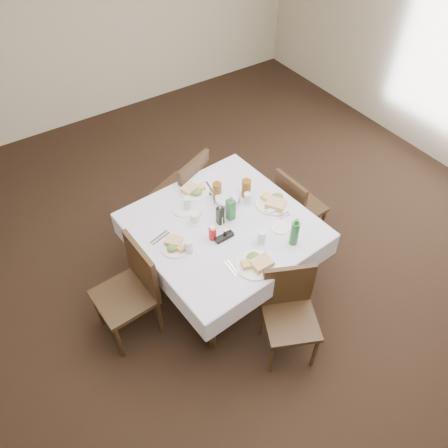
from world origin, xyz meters
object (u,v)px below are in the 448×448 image
object	(u,v)px
dining_table	(223,230)
chair_south	(289,307)
coffee_mug	(195,218)
oil_cruet_dark	(220,215)
ketchup_bottle	(213,233)
chair_north	(187,189)
water_w	(189,246)
chair_west	(133,286)
chair_east	(295,205)
water_n	(188,203)
water_s	(262,237)
bread_basket	(227,201)
green_bottle	(295,233)
water_e	(247,199)
oil_cruet_green	(231,209)

from	to	relation	value
dining_table	chair_south	bearing A→B (deg)	-84.11
dining_table	coffee_mug	distance (m)	0.26
oil_cruet_dark	ketchup_bottle	bearing A→B (deg)	-142.49
chair_north	coffee_mug	bearing A→B (deg)	-112.67
water_w	coffee_mug	world-z (taller)	water_w
oil_cruet_dark	ketchup_bottle	size ratio (longest dim) A/B	1.62
chair_west	chair_east	bearing A→B (deg)	1.46
chair_south	water_n	size ratio (longest dim) A/B	6.83
water_w	oil_cruet_dark	world-z (taller)	oil_cruet_dark
chair_west	water_s	size ratio (longest dim) A/B	7.62
chair_north	ketchup_bottle	xyz separation A→B (m)	(-0.25, -0.87, 0.30)
dining_table	coffee_mug	world-z (taller)	coffee_mug
chair_south	ketchup_bottle	world-z (taller)	ketchup_bottle
chair_north	bread_basket	distance (m)	0.67
chair_west	green_bottle	xyz separation A→B (m)	(1.19, -0.49, 0.35)
water_n	oil_cruet_dark	distance (m)	0.32
chair_north	water_w	xyz separation A→B (m)	(-0.47, -0.89, 0.30)
dining_table	chair_east	bearing A→B (deg)	3.80
coffee_mug	ketchup_bottle	bearing A→B (deg)	-85.38
water_e	bread_basket	size ratio (longest dim) A/B	0.50
chair_south	coffee_mug	size ratio (longest dim) A/B	6.21
chair_south	water_s	world-z (taller)	water_s
oil_cruet_dark	bread_basket	bearing A→B (deg)	42.68
oil_cruet_green	water_n	bearing A→B (deg)	128.95
chair_south	water_w	size ratio (longest dim) A/B	7.15
chair_west	ketchup_bottle	xyz separation A→B (m)	(0.69, -0.10, 0.30)
water_s	water_e	distance (m)	0.46
water_w	bread_basket	size ratio (longest dim) A/B	0.53
water_s	bread_basket	size ratio (longest dim) A/B	0.54
chair_south	coffee_mug	distance (m)	1.03
chair_east	water_e	world-z (taller)	water_e
chair_west	water_n	bearing A→B (deg)	23.26
chair_south	oil_cruet_dark	world-z (taller)	oil_cruet_dark
oil_cruet_green	oil_cruet_dark	bearing A→B (deg)	178.64
chair_east	coffee_mug	xyz separation A→B (m)	(-1.04, 0.09, 0.33)
ketchup_bottle	chair_north	bearing A→B (deg)	74.21
water_n	water_e	size ratio (longest dim) A/B	1.10
water_e	oil_cruet_dark	world-z (taller)	oil_cruet_dark
green_bottle	coffee_mug	bearing A→B (deg)	129.93
chair_west	bread_basket	xyz separation A→B (m)	(1.00, 0.17, 0.27)
chair_north	water_w	distance (m)	1.05
chair_west	green_bottle	bearing A→B (deg)	-22.41
chair_south	oil_cruet_dark	bearing A→B (deg)	96.50
green_bottle	water_w	bearing A→B (deg)	152.82
chair_west	water_s	world-z (taller)	chair_west
chair_south	water_w	world-z (taller)	water_w
chair_south	water_n	xyz separation A→B (m)	(-0.23, 1.11, 0.34)
chair_east	oil_cruet_dark	size ratio (longest dim) A/B	3.88
oil_cruet_green	ketchup_bottle	distance (m)	0.27
chair_north	ketchup_bottle	distance (m)	0.96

